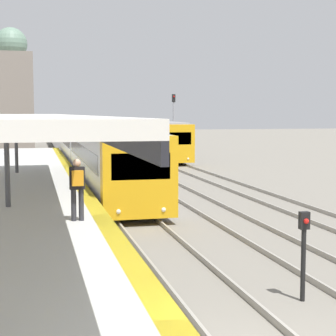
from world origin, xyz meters
TOP-DOWN VIEW (x-y plane):
  - platform_canopy at (-4.26, 10.42)m, footprint 4.00×25.53m
  - person_on_platform at (-2.40, 7.61)m, footprint 0.40×0.40m
  - train_near at (0.00, 42.55)m, footprint 2.62×62.73m
  - train_far at (6.63, 62.84)m, footprint 2.55×62.24m
  - signal_post_near at (1.82, 2.97)m, footprint 0.20×0.21m
  - signal_mast_far at (8.72, 41.28)m, footprint 0.28×0.29m
  - distant_domed_building at (-5.66, 57.97)m, footprint 4.67×4.67m

SIDE VIEW (x-z plane):
  - signal_post_near at x=1.82m, z-range 0.22..2.09m
  - train_far at x=6.63m, z-range 0.17..3.34m
  - train_near at x=0.00m, z-range 0.17..3.38m
  - person_on_platform at x=-2.40m, z-range 1.15..2.81m
  - signal_mast_far at x=8.72m, z-range 0.68..6.21m
  - platform_canopy at x=-4.26m, z-range 2.29..5.11m
  - distant_domed_building at x=-5.66m, z-range -0.34..12.95m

